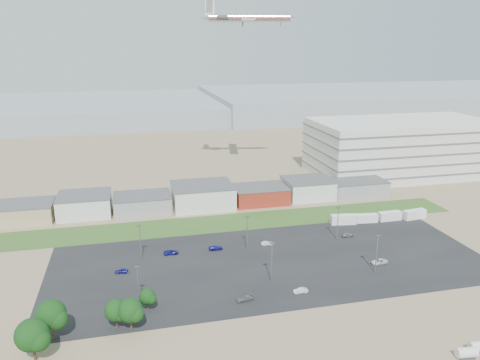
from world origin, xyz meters
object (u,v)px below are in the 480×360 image
object	(u,v)px
parked_car_8	(347,235)
parked_car_13	(301,291)
parked_car_3	(245,298)
tree_far_left	(32,338)
parked_car_10	(116,314)
parked_car_9	(171,252)
parked_car_11	(267,243)
storage_tank_nw	(467,352)
parked_car_6	(216,248)
parked_car_0	(379,262)
box_trailer_a	(343,219)
airliner	(250,18)
parked_car_5	(121,271)

from	to	relation	value
parked_car_8	parked_car_13	size ratio (longest dim) A/B	1.05
parked_car_3	parked_car_8	size ratio (longest dim) A/B	1.12
tree_far_left	parked_car_10	bearing A→B (deg)	39.80
parked_car_9	parked_car_11	size ratio (longest dim) A/B	1.21
parked_car_8	parked_car_9	world-z (taller)	parked_car_8
storage_tank_nw	tree_far_left	world-z (taller)	tree_far_left
parked_car_6	parked_car_13	size ratio (longest dim) A/B	1.16
parked_car_6	parked_car_0	bearing A→B (deg)	-114.80
tree_far_left	box_trailer_a	bearing A→B (deg)	30.47
airliner	parked_car_11	distance (m)	101.16
parked_car_10	parked_car_11	bearing A→B (deg)	-51.75
parked_car_3	parked_car_10	size ratio (longest dim) A/B	1.06
parked_car_3	parked_car_11	world-z (taller)	parked_car_3
parked_car_11	parked_car_13	size ratio (longest dim) A/B	0.99
airliner	parked_car_3	size ratio (longest dim) A/B	9.72
parked_car_8	parked_car_3	bearing A→B (deg)	119.76
box_trailer_a	parked_car_10	world-z (taller)	box_trailer_a
parked_car_0	parked_car_13	size ratio (longest dim) A/B	1.30
parked_car_11	parked_car_13	world-z (taller)	parked_car_13
airliner	parked_car_8	distance (m)	101.00
box_trailer_a	storage_tank_nw	bearing A→B (deg)	-88.30
parked_car_3	parked_car_6	xyz separation A→B (m)	(-1.41, 29.47, -0.01)
parked_car_0	parked_car_3	size ratio (longest dim) A/B	1.10
tree_far_left	parked_car_6	world-z (taller)	tree_far_left
parked_car_5	parked_car_6	size ratio (longest dim) A/B	0.82
parked_car_5	parked_car_8	size ratio (longest dim) A/B	0.91
parked_car_10	airliner	bearing A→B (deg)	-24.33
parked_car_9	parked_car_10	distance (m)	32.88
parked_car_0	parked_car_9	bearing A→B (deg)	-115.13
parked_car_10	parked_car_0	bearing A→B (deg)	-77.39
tree_far_left	parked_car_3	xyz separation A→B (m)	(44.10, 12.02, -4.43)
parked_car_3	parked_car_9	distance (m)	32.90
parked_car_6	parked_car_13	bearing A→B (deg)	-151.93
storage_tank_nw	parked_car_0	bearing A→B (deg)	83.98
parked_car_13	parked_car_5	bearing A→B (deg)	-116.24
parked_car_3	parked_car_6	world-z (taller)	parked_car_3
parked_car_0	parked_car_5	distance (m)	69.78
box_trailer_a	parked_car_3	world-z (taller)	box_trailer_a
parked_car_0	box_trailer_a	bearing A→B (deg)	167.82
storage_tank_nw	parked_car_10	world-z (taller)	storage_tank_nw
parked_car_6	parked_car_9	bearing A→B (deg)	89.64
tree_far_left	parked_car_0	size ratio (longest dim) A/B	2.17
parked_car_0	parked_car_3	bearing A→B (deg)	-81.75
tree_far_left	parked_car_8	world-z (taller)	tree_far_left
box_trailer_a	parked_car_3	xyz separation A→B (m)	(-44.07, -39.85, -0.97)
parked_car_8	parked_car_9	size ratio (longest dim) A/B	0.88
parked_car_10	parked_car_11	distance (m)	52.35
storage_tank_nw	parked_car_5	distance (m)	82.50
tree_far_left	parked_car_3	world-z (taller)	tree_far_left
parked_car_0	parked_car_13	distance (m)	28.23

